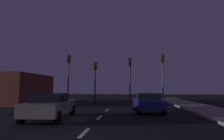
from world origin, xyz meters
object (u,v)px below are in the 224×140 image
at_px(traffic_signal_far_left, 69,70).
at_px(car_stopped_ahead, 147,102).
at_px(traffic_signal_far_right, 163,69).
at_px(traffic_signal_center_left, 95,74).
at_px(traffic_signal_center_right, 130,72).
at_px(car_adjacent_lane, 50,105).

distance_m(traffic_signal_far_left, car_stopped_ahead, 10.71).
bearing_deg(car_stopped_ahead, traffic_signal_far_right, 70.75).
bearing_deg(traffic_signal_far_left, traffic_signal_far_right, -0.00).
height_order(traffic_signal_far_left, traffic_signal_center_left, traffic_signal_far_left).
bearing_deg(traffic_signal_center_right, car_stopped_ahead, -79.29).
relative_size(traffic_signal_center_left, car_adjacent_lane, 1.07).
height_order(traffic_signal_far_left, traffic_signal_far_right, traffic_signal_far_left).
distance_m(traffic_signal_center_right, car_stopped_ahead, 7.11).
distance_m(traffic_signal_far_left, car_adjacent_lane, 10.89).
bearing_deg(car_stopped_ahead, traffic_signal_far_left, 141.15).
bearing_deg(traffic_signal_center_left, traffic_signal_far_left, 179.97).
xyz_separation_m(traffic_signal_far_left, car_stopped_ahead, (8.00, -6.45, -3.01)).
distance_m(traffic_signal_center_left, car_stopped_ahead, 8.53).
distance_m(traffic_signal_center_right, traffic_signal_far_right, 3.48).
distance_m(traffic_signal_center_left, car_adjacent_lane, 10.52).
height_order(traffic_signal_center_left, car_adjacent_lane, traffic_signal_center_left).
xyz_separation_m(traffic_signal_center_left, car_stopped_ahead, (5.01, -6.44, -2.49)).
bearing_deg(traffic_signal_far_right, traffic_signal_center_left, -179.99).
xyz_separation_m(traffic_signal_far_left, traffic_signal_center_left, (3.00, -0.00, -0.52)).
distance_m(car_stopped_ahead, car_adjacent_lane, 6.81).
xyz_separation_m(traffic_signal_far_left, car_adjacent_lane, (2.33, -10.21, -2.97)).
relative_size(traffic_signal_center_right, car_stopped_ahead, 1.19).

